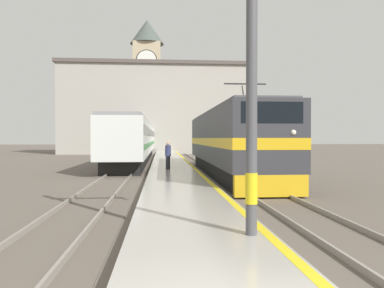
{
  "coord_description": "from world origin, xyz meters",
  "views": [
    {
      "loc": [
        -0.76,
        -3.48,
        2.24
      ],
      "look_at": [
        1.93,
        29.09,
        1.72
      ],
      "focal_mm": 35.0,
      "sensor_mm": 36.0,
      "label": 1
    }
  ],
  "objects": [
    {
      "name": "rail_track_near",
      "position": [
        3.25,
        25.0,
        0.03
      ],
      "size": [
        2.83,
        140.0,
        0.16
      ],
      "color": "#60564C",
      "rests_on": "ground"
    },
    {
      "name": "locomotive_train",
      "position": [
        3.25,
        18.58,
        1.99
      ],
      "size": [
        2.92,
        17.76,
        4.87
      ],
      "color": "black",
      "rests_on": "ground"
    },
    {
      "name": "person_on_platform",
      "position": [
        -0.35,
        18.94,
        1.24
      ],
      "size": [
        0.34,
        0.34,
        1.65
      ],
      "color": "#23232D",
      "rests_on": "platform"
    },
    {
      "name": "clock_tower",
      "position": [
        -3.28,
        64.79,
        12.71
      ],
      "size": [
        6.05,
        6.05,
        23.59
      ],
      "color": "tan",
      "rests_on": "ground"
    },
    {
      "name": "rail_track_far",
      "position": [
        -3.21,
        25.0,
        0.03
      ],
      "size": [
        2.83,
        140.0,
        0.16
      ],
      "color": "#60564C",
      "rests_on": "ground"
    },
    {
      "name": "passenger_train",
      "position": [
        -3.21,
        43.52,
        2.02
      ],
      "size": [
        2.92,
        51.88,
        3.73
      ],
      "color": "black",
      "rests_on": "ground"
    },
    {
      "name": "catenary_mast",
      "position": [
        1.11,
        3.61,
        4.03
      ],
      "size": [
        2.58,
        0.24,
        7.19
      ],
      "color": "#4C4C51",
      "rests_on": "platform"
    },
    {
      "name": "platform",
      "position": [
        0.0,
        25.0,
        0.19
      ],
      "size": [
        2.89,
        140.0,
        0.38
      ],
      "color": "#ADA89E",
      "rests_on": "ground"
    },
    {
      "name": "station_building",
      "position": [
        -1.42,
        52.16,
        6.5
      ],
      "size": [
        27.6,
        8.91,
        12.96
      ],
      "color": "#A8A399",
      "rests_on": "ground"
    },
    {
      "name": "ground_plane",
      "position": [
        0.0,
        30.0,
        0.0
      ],
      "size": [
        200.0,
        200.0,
        0.0
      ],
      "primitive_type": "plane",
      "color": "#60564C"
    }
  ]
}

